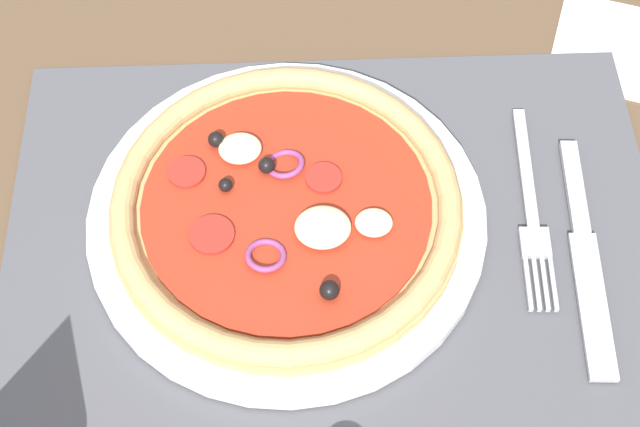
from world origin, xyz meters
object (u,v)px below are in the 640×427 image
Objects in this scene: knife at (585,256)px; napkin at (626,49)px; plate at (287,218)px; pizza at (286,206)px; fork at (532,216)px.

napkin is (-7.47, -20.30, -0.47)cm from knife.
pizza reaches higher than plate.
knife is at bearing 169.92° from plate.
pizza is (-0.00, 0.01, 1.67)cm from plate.
pizza is 22.11cm from knife.
plate is 18.34cm from fork.
plate is 1.64× the size of fork.
pizza reaches higher than napkin.
plate is 2.47× the size of napkin.
knife is (-3.34, 3.60, 0.03)cm from fork.
knife is at bearing 69.79° from napkin.
fork is at bearing 57.06° from napkin.
knife is at bearing 169.94° from pizza.
fork is 4.91cm from knife.
napkin is (-29.16, -16.45, -2.49)cm from pizza.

